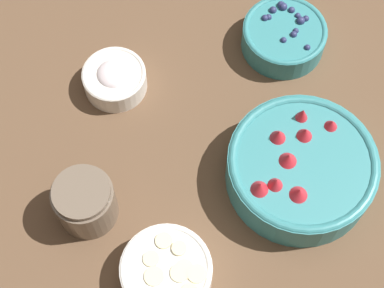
{
  "coord_description": "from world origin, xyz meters",
  "views": [
    {
      "loc": [
        0.44,
        0.03,
        1.01
      ],
      "look_at": [
        -0.03,
        0.03,
        0.04
      ],
      "focal_mm": 60.0,
      "sensor_mm": 36.0,
      "label": 1
    }
  ],
  "objects_px": {
    "bowl_cream": "(115,78)",
    "jar_chocolate": "(85,203)",
    "bowl_strawberries": "(301,167)",
    "bowl_blueberries": "(284,35)",
    "bowl_bananas": "(167,272)"
  },
  "relations": [
    {
      "from": "bowl_strawberries",
      "to": "bowl_blueberries",
      "type": "height_order",
      "value": "bowl_strawberries"
    },
    {
      "from": "jar_chocolate",
      "to": "bowl_cream",
      "type": "bearing_deg",
      "value": 173.35
    },
    {
      "from": "bowl_blueberries",
      "to": "bowl_bananas",
      "type": "bearing_deg",
      "value": -24.33
    },
    {
      "from": "jar_chocolate",
      "to": "bowl_strawberries",
      "type": "bearing_deg",
      "value": 100.78
    },
    {
      "from": "bowl_cream",
      "to": "jar_chocolate",
      "type": "bearing_deg",
      "value": -6.65
    },
    {
      "from": "bowl_strawberries",
      "to": "bowl_blueberries",
      "type": "xyz_separation_m",
      "value": [
        -0.27,
        -0.01,
        -0.01
      ]
    },
    {
      "from": "bowl_cream",
      "to": "jar_chocolate",
      "type": "distance_m",
      "value": 0.24
    },
    {
      "from": "bowl_blueberries",
      "to": "jar_chocolate",
      "type": "relative_size",
      "value": 1.55
    },
    {
      "from": "bowl_blueberries",
      "to": "bowl_bananas",
      "type": "relative_size",
      "value": 1.08
    },
    {
      "from": "bowl_bananas",
      "to": "bowl_cream",
      "type": "relative_size",
      "value": 1.25
    },
    {
      "from": "bowl_cream",
      "to": "jar_chocolate",
      "type": "xyz_separation_m",
      "value": [
        0.24,
        -0.03,
        0.01
      ]
    },
    {
      "from": "bowl_blueberries",
      "to": "bowl_bananas",
      "type": "height_order",
      "value": "bowl_blueberries"
    },
    {
      "from": "bowl_strawberries",
      "to": "bowl_cream",
      "type": "distance_m",
      "value": 0.37
    },
    {
      "from": "bowl_strawberries",
      "to": "bowl_cream",
      "type": "height_order",
      "value": "bowl_strawberries"
    },
    {
      "from": "bowl_bananas",
      "to": "jar_chocolate",
      "type": "xyz_separation_m",
      "value": [
        -0.11,
        -0.13,
        0.01
      ]
    }
  ]
}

